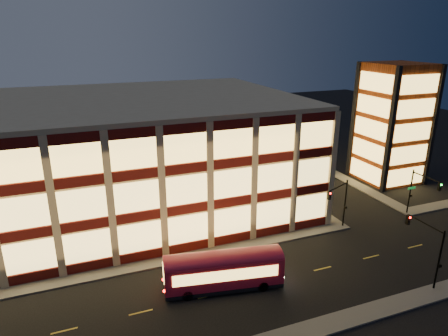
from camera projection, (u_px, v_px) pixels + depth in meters
name	position (u px, v px, depth m)	size (l,w,h in m)	color
ground	(150.00, 270.00, 39.40)	(200.00, 200.00, 0.00)	black
sidewalk_office_south	(118.00, 270.00, 39.23)	(54.00, 2.00, 0.15)	#514F4C
sidewalk_office_east	(275.00, 182.00, 62.24)	(2.00, 30.00, 0.15)	#514F4C
sidewalk_tower_south	(443.00, 205.00, 53.95)	(14.00, 2.00, 0.15)	#514F4C
sidewalk_tower_west	(334.00, 173.00, 66.01)	(2.00, 30.00, 0.15)	#514F4C
office_building	(98.00, 156.00, 50.96)	(50.45, 30.45, 14.50)	tan
stair_tower	(392.00, 124.00, 60.70)	(8.60, 8.60, 18.00)	#8C3814
traffic_signal_far	(340.00, 198.00, 45.88)	(3.79, 1.87, 6.00)	black
traffic_signal_right	(420.00, 188.00, 48.99)	(1.20, 4.37, 6.00)	black
traffic_signal_near	(428.00, 242.00, 36.38)	(0.32, 4.45, 6.00)	black
trolley_bus	(223.00, 268.00, 36.05)	(11.00, 4.51, 3.62)	maroon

